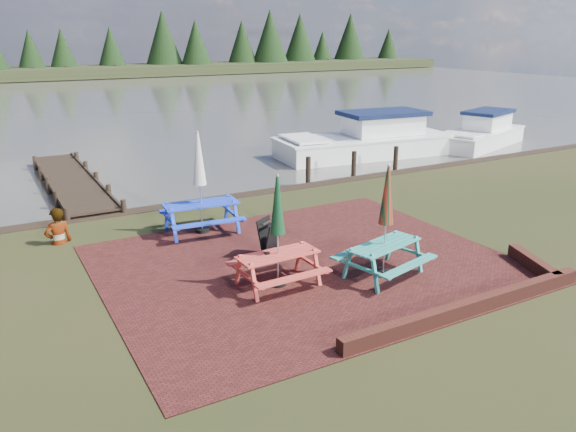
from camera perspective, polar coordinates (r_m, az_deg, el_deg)
The scene contains 13 objects.
ground at distance 12.24m, azimuth 4.20°, elevation -6.53°, with size 120.00×120.00×0.00m, color black.
paving at distance 13.01m, azimuth 1.78°, elevation -4.90°, with size 9.00×7.50×0.02m, color #381411.
brick_wall at distance 11.86m, azimuth 19.59°, elevation -7.65°, with size 6.21×1.79×0.30m.
water at distance 46.94m, azimuth -21.83°, elevation 10.61°, with size 120.00×60.00×0.02m, color #48443D.
far_treeline at distance 75.53m, azimuth -25.42°, elevation 15.06°, with size 120.00×10.00×8.10m.
picnic_table_teal at distance 12.28m, azimuth 9.81°, elevation -2.29°, with size 2.12×1.98×2.48m.
picnic_table_red at distance 11.64m, azimuth -1.04°, elevation -3.33°, with size 1.77×1.59×2.40m.
picnic_table_blue at distance 14.95m, azimuth -8.86°, elevation 1.78°, with size 2.08×1.89×2.70m.
chalkboard at distance 13.18m, azimuth -1.89°, elevation -2.36°, with size 0.61×0.82×0.94m.
jetty at distance 21.30m, azimuth -21.13°, elevation 3.35°, with size 1.76×9.08×1.00m.
boat_near at distance 25.62m, azimuth 8.08°, elevation 7.47°, with size 8.22×3.59×2.16m.
boat_far at distance 29.21m, azimuth 19.06°, elevation 7.79°, with size 6.29×3.91×1.85m.
person at distance 15.12m, azimuth -22.61°, elevation 0.70°, with size 0.68×0.45×1.87m, color gray.
Camera 1 is at (-6.19, -9.25, 5.09)m, focal length 35.00 mm.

